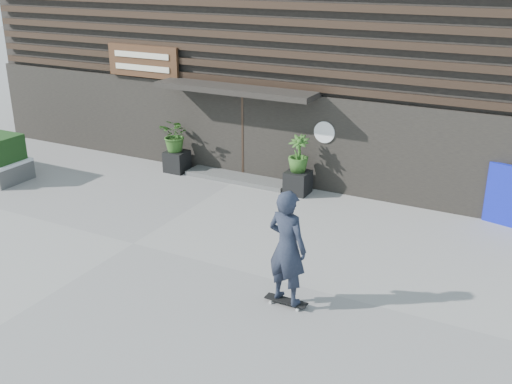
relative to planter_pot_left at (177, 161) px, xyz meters
The scene contains 8 objects.
ground 4.80m from the planter_pot_left, 66.64° to the right, with size 80.00×80.00×0.00m, color gray.
entrance_step 1.93m from the planter_pot_left, ahead, with size 3.00×0.80×0.12m, color #4C4C49.
planter_pot_left is the anchor object (origin of this frame).
bamboo_left 0.78m from the planter_pot_left, ahead, with size 0.86×0.75×0.96m, color #2D591E.
planter_pot_right 3.80m from the planter_pot_left, ahead, with size 0.60×0.60×0.60m, color black.
bamboo_right 3.88m from the planter_pot_left, ahead, with size 0.54×0.54×0.96m, color #2D591E.
building 6.94m from the planter_pot_left, 71.14° to the left, with size 18.00×11.00×8.00m.
skateboarder 7.82m from the planter_pot_left, 41.08° to the right, with size 0.84×0.64×2.16m.
Camera 1 is at (7.80, -9.14, 5.70)m, focal length 42.34 mm.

